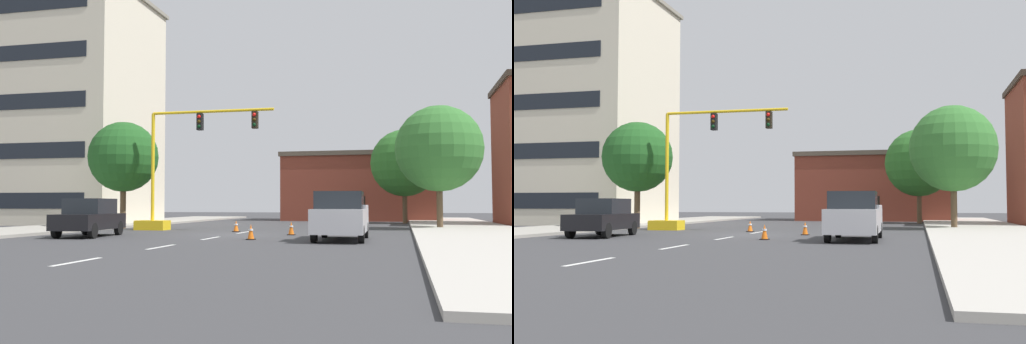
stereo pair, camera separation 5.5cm
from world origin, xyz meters
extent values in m
plane|color=#38383A|center=(0.00, 0.00, 0.00)|extent=(160.00, 160.00, 0.00)
cube|color=#9E998E|center=(-11.62, 8.00, 0.07)|extent=(6.00, 56.00, 0.14)
cube|color=#B2ADA3|center=(11.62, 8.00, 0.07)|extent=(6.00, 56.00, 0.14)
cube|color=silver|center=(0.00, -14.00, 0.00)|extent=(0.16, 2.40, 0.01)
cube|color=silver|center=(0.00, -8.50, 0.00)|extent=(0.16, 2.40, 0.01)
cube|color=silver|center=(0.00, -3.00, 0.00)|extent=(0.16, 2.40, 0.01)
cube|color=silver|center=(0.00, 2.50, 0.00)|extent=(0.16, 2.40, 0.01)
cube|color=beige|center=(-18.63, 13.71, 8.63)|extent=(14.64, 10.75, 17.27)
cube|color=gray|center=(-18.63, 13.71, 17.42)|extent=(15.04, 11.15, 0.30)
cube|color=black|center=(-18.63, 8.30, 1.73)|extent=(12.00, 0.06, 1.10)
cube|color=black|center=(-18.63, 8.30, 5.18)|extent=(12.00, 0.06, 1.10)
cube|color=black|center=(-18.63, 8.30, 8.63)|extent=(12.00, 0.06, 1.10)
cube|color=black|center=(-18.63, 8.30, 12.09)|extent=(12.00, 0.06, 1.10)
cube|color=black|center=(-18.63, 8.30, 15.54)|extent=(12.00, 0.06, 1.10)
cube|color=brown|center=(4.47, 28.27, 2.88)|extent=(13.83, 8.05, 5.77)
cube|color=#4C4238|center=(4.47, 28.27, 5.97)|extent=(14.13, 8.35, 0.40)
cube|color=black|center=(4.47, 24.22, 1.10)|extent=(1.10, 0.06, 2.20)
cube|color=yellow|center=(-5.90, 4.23, 0.28)|extent=(1.80, 1.20, 0.55)
cylinder|color=yellow|center=(-5.90, 4.23, 3.65)|extent=(0.20, 0.20, 6.20)
cylinder|color=yellow|center=(-2.31, 4.23, 6.75)|extent=(7.17, 0.16, 0.16)
cube|color=black|center=(-3.03, 4.23, 6.18)|extent=(0.32, 0.36, 0.95)
sphere|color=red|center=(-3.03, 4.04, 6.45)|extent=(0.20, 0.20, 0.20)
sphere|color=#38280A|center=(-3.03, 4.04, 6.17)|extent=(0.20, 0.20, 0.20)
sphere|color=black|center=(-3.03, 4.04, 5.89)|extent=(0.20, 0.20, 0.20)
cube|color=black|center=(0.20, 4.23, 6.18)|extent=(0.32, 0.36, 0.95)
sphere|color=red|center=(0.20, 4.04, 6.45)|extent=(0.20, 0.20, 0.20)
sphere|color=#38280A|center=(0.20, 4.04, 6.17)|extent=(0.20, 0.20, 0.20)
sphere|color=black|center=(0.20, 4.04, 5.89)|extent=(0.20, 0.20, 0.20)
cylinder|color=brown|center=(8.31, 19.83, 1.37)|extent=(0.36, 0.36, 2.73)
sphere|color=#286023|center=(8.31, 19.83, 4.69)|extent=(5.22, 5.22, 5.22)
cylinder|color=brown|center=(-8.60, 5.93, 1.39)|extent=(0.36, 0.36, 2.79)
sphere|color=#1E511E|center=(-8.60, 5.93, 4.41)|extent=(4.33, 4.33, 4.33)
cylinder|color=brown|center=(10.26, 8.80, 1.43)|extent=(0.36, 0.36, 2.86)
sphere|color=#33702D|center=(10.26, 8.80, 4.77)|extent=(5.11, 5.11, 5.11)
cube|color=#BCBCC1|center=(5.68, -3.13, 0.81)|extent=(2.09, 5.43, 0.95)
cube|color=#1E2328|center=(5.70, -4.03, 1.64)|extent=(1.87, 1.83, 0.70)
cube|color=#BCBCC1|center=(5.66, -1.94, 1.37)|extent=(2.05, 2.84, 0.16)
cylinder|color=black|center=(6.61, -4.95, 0.34)|extent=(0.23, 0.68, 0.68)
cylinder|color=black|center=(4.81, -4.98, 0.34)|extent=(0.23, 0.68, 0.68)
cylinder|color=black|center=(6.55, -1.28, 0.34)|extent=(0.23, 0.68, 0.68)
cylinder|color=black|center=(4.75, -1.30, 0.34)|extent=(0.23, 0.68, 0.68)
cube|color=black|center=(-5.81, -3.10, 0.69)|extent=(2.30, 4.67, 0.70)
cube|color=#1E2328|center=(-5.82, -3.00, 1.39)|extent=(1.93, 2.46, 0.70)
cylinder|color=black|center=(-6.78, -1.66, 0.34)|extent=(0.29, 0.70, 0.68)
cylinder|color=black|center=(-5.14, -1.49, 0.34)|extent=(0.29, 0.70, 0.68)
cylinder|color=black|center=(-6.47, -4.70, 0.34)|extent=(0.29, 0.70, 0.68)
cylinder|color=black|center=(-4.83, -4.53, 0.34)|extent=(0.29, 0.70, 0.68)
cube|color=black|center=(2.92, 0.48, 0.02)|extent=(0.36, 0.36, 0.04)
cone|color=orange|center=(2.92, 0.48, 0.35)|extent=(0.28, 0.28, 0.62)
cylinder|color=white|center=(2.92, 0.48, 0.42)|extent=(0.19, 0.19, 0.08)
cube|color=black|center=(1.98, -3.69, 0.02)|extent=(0.36, 0.36, 0.04)
cone|color=orange|center=(1.98, -3.69, 0.34)|extent=(0.28, 0.28, 0.61)
cylinder|color=white|center=(1.98, -3.69, 0.42)|extent=(0.19, 0.19, 0.08)
cube|color=black|center=(-0.56, 3.07, 0.02)|extent=(0.36, 0.36, 0.04)
cone|color=orange|center=(-0.56, 3.07, 0.33)|extent=(0.28, 0.28, 0.58)
cylinder|color=white|center=(-0.56, 3.07, 0.40)|extent=(0.19, 0.19, 0.08)
camera|label=1|loc=(8.15, -27.91, 1.47)|focal=41.98mm
camera|label=2|loc=(8.20, -27.89, 1.47)|focal=41.98mm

